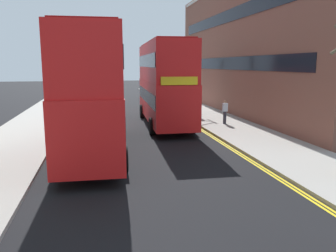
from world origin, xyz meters
The scene contains 10 objects.
sidewalk_right centered at (6.50, 16.00, 0.07)m, with size 4.00×80.00×0.14m, color #9E9991.
sidewalk_left centered at (-6.50, 16.00, 0.07)m, with size 4.00×80.00×0.14m, color #9E9991.
kerb_line_outer centered at (4.40, 14.00, 0.00)m, with size 0.10×56.00×0.01m, color yellow.
kerb_line_inner centered at (4.24, 14.00, 0.00)m, with size 0.10×56.00×0.01m, color yellow.
double_decker_bus_away centered at (-2.38, 14.52, 3.03)m, with size 3.02×10.87×5.64m.
double_decker_bus_oncoming centered at (2.34, 21.45, 3.03)m, with size 3.08×10.89×5.64m.
pedestrian_far centered at (6.34, 20.19, 0.99)m, with size 0.34×0.22×1.62m.
street_tree_near centered at (5.60, 34.46, 2.56)m, with size 1.71×1.65×5.40m.
street_tree_far centered at (5.54, 27.10, 2.84)m, with size 1.46×1.42×5.81m.
townhouse_terrace_right centered at (13.50, 25.90, 5.58)m, with size 10.08×28.00×11.16m.
Camera 1 is at (-2.10, -1.81, 4.14)m, focal length 36.67 mm.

